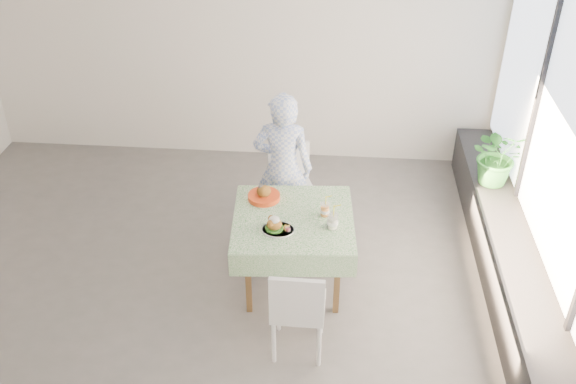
# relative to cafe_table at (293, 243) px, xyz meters

# --- Properties ---
(floor) EXTENTS (6.00, 6.00, 0.00)m
(floor) POSITION_rel_cafe_table_xyz_m (-0.85, -0.08, -0.46)
(floor) COLOR #585654
(floor) RESTS_ON ground
(wall_back) EXTENTS (6.00, 0.02, 2.80)m
(wall_back) POSITION_rel_cafe_table_xyz_m (-0.85, 2.42, 0.94)
(wall_back) COLOR white
(wall_back) RESTS_ON ground
(wall_right) EXTENTS (0.02, 5.00, 2.80)m
(wall_right) POSITION_rel_cafe_table_xyz_m (2.15, -0.08, 0.94)
(wall_right) COLOR white
(wall_right) RESTS_ON ground
(window_pane) EXTENTS (0.01, 4.80, 2.18)m
(window_pane) POSITION_rel_cafe_table_xyz_m (2.12, -0.08, 1.19)
(window_pane) COLOR #D1E0F9
(window_pane) RESTS_ON ground
(window_ledge) EXTENTS (0.40, 4.80, 0.50)m
(window_ledge) POSITION_rel_cafe_table_xyz_m (1.95, -0.08, -0.21)
(window_ledge) COLOR black
(window_ledge) RESTS_ON ground
(cafe_table) EXTENTS (1.11, 1.11, 0.74)m
(cafe_table) POSITION_rel_cafe_table_xyz_m (0.00, 0.00, 0.00)
(cafe_table) COLOR brown
(cafe_table) RESTS_ON ground
(chair_far) EXTENTS (0.54, 0.54, 0.90)m
(chair_far) POSITION_rel_cafe_table_xyz_m (-0.07, 0.88, -0.18)
(chair_far) COLOR white
(chair_far) RESTS_ON ground
(chair_near) EXTENTS (0.42, 0.42, 0.89)m
(chair_near) POSITION_rel_cafe_table_xyz_m (0.11, -0.81, -0.19)
(chair_near) COLOR white
(chair_near) RESTS_ON ground
(diner) EXTENTS (0.60, 0.41, 1.59)m
(diner) POSITION_rel_cafe_table_xyz_m (-0.16, 0.73, 0.33)
(diner) COLOR #8AA1DD
(diner) RESTS_ON ground
(main_dish) EXTENTS (0.28, 0.28, 0.14)m
(main_dish) POSITION_rel_cafe_table_xyz_m (-0.13, -0.20, 0.33)
(main_dish) COLOR white
(main_dish) RESTS_ON cafe_table
(juice_cup_orange) EXTENTS (0.09, 0.09, 0.24)m
(juice_cup_orange) POSITION_rel_cafe_table_xyz_m (0.27, 0.06, 0.34)
(juice_cup_orange) COLOR white
(juice_cup_orange) RESTS_ON cafe_table
(juice_cup_lemonade) EXTENTS (0.10, 0.10, 0.28)m
(juice_cup_lemonade) POSITION_rel_cafe_table_xyz_m (0.34, -0.12, 0.35)
(juice_cup_lemonade) COLOR white
(juice_cup_lemonade) RESTS_ON cafe_table
(second_dish) EXTENTS (0.29, 0.29, 0.14)m
(second_dish) POSITION_rel_cafe_table_xyz_m (-0.29, 0.27, 0.32)
(second_dish) COLOR red
(second_dish) RESTS_ON cafe_table
(potted_plant) EXTENTS (0.57, 0.50, 0.62)m
(potted_plant) POSITION_rel_cafe_table_xyz_m (1.96, 1.14, 0.35)
(potted_plant) COLOR #2F7627
(potted_plant) RESTS_ON window_ledge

